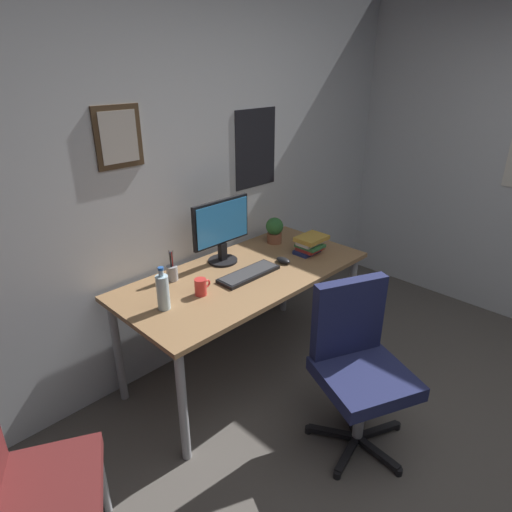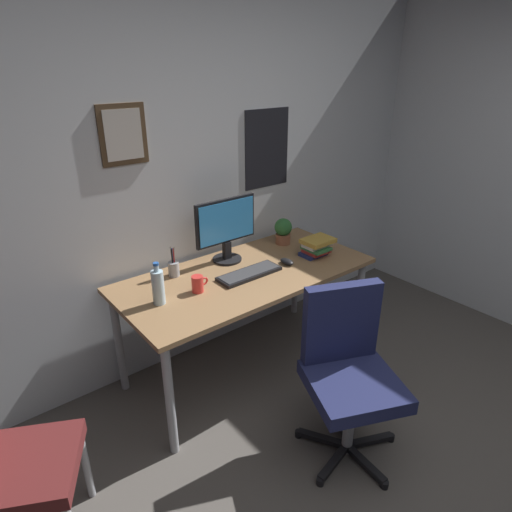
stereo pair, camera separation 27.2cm
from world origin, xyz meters
name	(u,v)px [view 1 (the left image)]	position (x,y,z in m)	size (l,w,h in m)	color
wall_back	(186,178)	(0.00, 2.15, 1.30)	(4.40, 0.10, 2.60)	silver
desk	(245,283)	(0.07, 1.68, 0.68)	(1.67, 0.79, 0.75)	#936D47
office_chair	(357,359)	(0.08, 0.81, 0.53)	(0.61, 0.61, 0.95)	#1E234C
side_chair	(25,482)	(-1.47, 1.32, 0.50)	(0.57, 0.57, 0.88)	#591E1E
monitor	(222,229)	(0.08, 1.91, 0.99)	(0.46, 0.20, 0.43)	black
keyboard	(249,274)	(0.06, 1.63, 0.76)	(0.43, 0.15, 0.03)	black
computer_mouse	(283,260)	(0.36, 1.60, 0.77)	(0.06, 0.11, 0.04)	black
water_bottle	(163,292)	(-0.55, 1.67, 0.86)	(0.07, 0.07, 0.25)	silver
coffee_mug_near	(201,287)	(-0.31, 1.65, 0.80)	(0.11, 0.07, 0.10)	red
potted_plant	(274,229)	(0.58, 1.89, 0.85)	(0.13, 0.13, 0.20)	brown
pen_cup	(172,272)	(-0.32, 1.93, 0.80)	(0.07, 0.07, 0.20)	#9EA0A5
book_stack_left	(310,244)	(0.61, 1.58, 0.82)	(0.22, 0.17, 0.13)	navy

